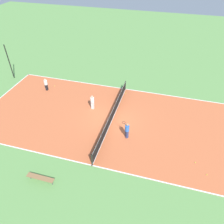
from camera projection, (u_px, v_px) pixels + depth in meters
ground_plane at (112, 120)px, 20.34m from camera, size 80.00×80.00×0.00m
court_surface at (112, 119)px, 20.34m from camera, size 11.07×24.80×0.02m
tennis_net at (112, 115)px, 19.99m from camera, size 10.87×0.10×1.06m
bench at (40, 178)px, 14.91m from camera, size 0.36×1.99×0.45m
player_far_white at (46, 84)px, 23.81m from camera, size 0.38×0.38×1.40m
player_near_white at (92, 101)px, 21.11m from camera, size 0.38×0.38×1.53m
player_near_blue at (127, 130)px, 17.95m from camera, size 0.92×0.86×1.55m
tennis_ball_far_baseline at (207, 175)px, 15.52m from camera, size 0.07×0.07×0.07m
tennis_ball_left_sideline at (195, 162)px, 16.36m from camera, size 0.07×0.07×0.07m
tennis_ball_right_alley at (126, 93)px, 23.71m from camera, size 0.07×0.07×0.07m
tennis_ball_near_net at (54, 86)px, 24.90m from camera, size 0.07×0.07×0.07m
fence_post_back_right at (9, 62)px, 25.17m from camera, size 0.12×0.12×4.15m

